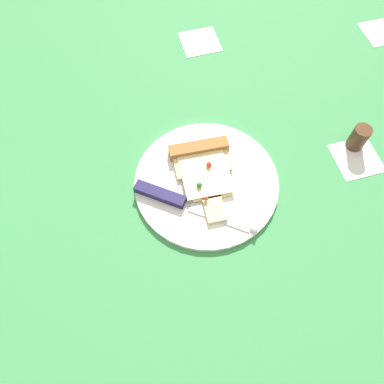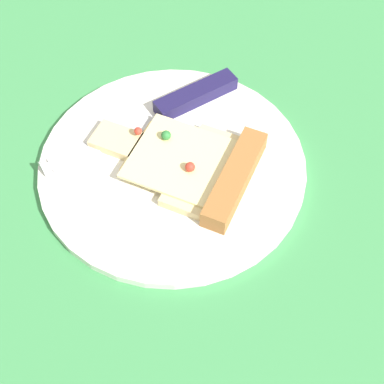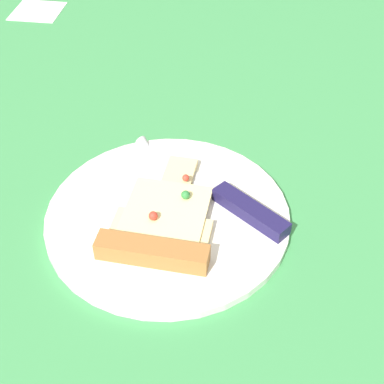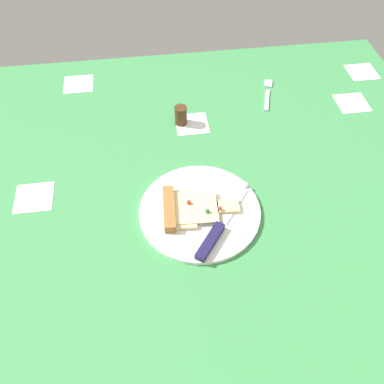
% 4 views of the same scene
% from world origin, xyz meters
% --- Properties ---
extents(ground_plane, '(1.45, 1.45, 0.03)m').
position_xyz_m(ground_plane, '(0.00, -0.00, -0.01)').
color(ground_plane, '#3D8C4C').
rests_on(ground_plane, ground).
extents(plate, '(0.28, 0.28, 0.01)m').
position_xyz_m(plate, '(0.05, -0.02, 0.01)').
color(plate, white).
rests_on(plate, ground_plane).
extents(pizza_slice, '(0.12, 0.18, 0.02)m').
position_xyz_m(pizza_slice, '(0.05, 0.00, 0.02)').
color(pizza_slice, beige).
rests_on(pizza_slice, plate).
extents(knife, '(0.20, 0.16, 0.02)m').
position_xyz_m(knife, '(-0.01, -0.06, 0.02)').
color(knife, silver).
rests_on(knife, plate).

